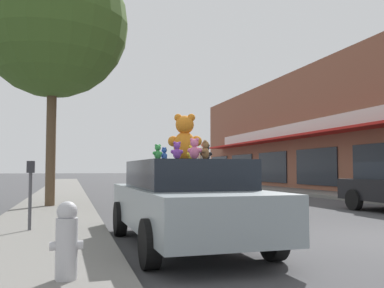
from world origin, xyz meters
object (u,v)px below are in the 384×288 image
object	(u,v)px
teddy_bear_blue	(164,154)
teddy_bear_brown	(205,150)
teddy_bear_white	(201,154)
fire_hydrant	(67,240)
teddy_bear_black	(206,153)
teddy_bear_purple	(177,151)
teddy_bear_pink	(195,149)
street_tree	(53,24)
parking_meter	(30,186)
teddy_bear_cream	(182,155)
teddy_bear_giant	(185,138)
teddy_bear_green	(158,152)
teddy_bear_yellow	(192,153)
plush_art_car	(184,200)

from	to	relation	value
teddy_bear_blue	teddy_bear_brown	bearing A→B (deg)	61.30
teddy_bear_blue	teddy_bear_white	distance (m)	0.75
teddy_bear_white	fire_hydrant	xyz separation A→B (m)	(-2.27, -2.77, -0.99)
teddy_bear_black	teddy_bear_purple	size ratio (longest dim) A/B	1.17
teddy_bear_purple	teddy_bear_pink	world-z (taller)	teddy_bear_pink
teddy_bear_black	street_tree	distance (m)	8.53
teddy_bear_purple	parking_meter	world-z (taller)	teddy_bear_purple
teddy_bear_purple	teddy_bear_white	world-z (taller)	teddy_bear_white
teddy_bear_black	teddy_bear_cream	size ratio (longest dim) A/B	1.16
street_tree	parking_meter	size ratio (longest dim) A/B	6.32
teddy_bear_giant	street_tree	world-z (taller)	street_tree
teddy_bear_blue	teddy_bear_green	xyz separation A→B (m)	(-0.27, -0.77, 0.00)
teddy_bear_brown	street_tree	size ratio (longest dim) A/B	0.03
street_tree	fire_hydrant	world-z (taller)	street_tree
teddy_bear_yellow	teddy_bear_brown	bearing A→B (deg)	76.90
teddy_bear_black	teddy_bear_purple	bearing A→B (deg)	73.70
street_tree	plush_art_car	bearing A→B (deg)	-70.78
teddy_bear_blue	teddy_bear_green	size ratio (longest dim) A/B	0.99
plush_art_car	parking_meter	bearing A→B (deg)	147.58
teddy_bear_brown	teddy_bear_green	bearing A→B (deg)	-102.47
plush_art_car	teddy_bear_white	bearing A→B (deg)	46.48
teddy_bear_giant	teddy_bear_black	xyz separation A→B (m)	(0.38, -0.03, -0.25)
teddy_bear_blue	street_tree	world-z (taller)	street_tree
teddy_bear_cream	teddy_bear_pink	xyz separation A→B (m)	(-0.33, -1.98, 0.03)
teddy_bear_brown	street_tree	bearing A→B (deg)	-137.13
teddy_bear_pink	parking_meter	world-z (taller)	teddy_bear_pink
teddy_bear_black	fire_hydrant	world-z (taller)	teddy_bear_black
teddy_bear_cream	teddy_bear_yellow	size ratio (longest dim) A/B	1.05
teddy_bear_black	teddy_bear_cream	xyz separation A→B (m)	(-0.22, 0.83, -0.02)
teddy_bear_brown	fire_hydrant	size ratio (longest dim) A/B	0.35
teddy_bear_black	teddy_bear_yellow	distance (m)	0.59
teddy_bear_giant	fire_hydrant	xyz separation A→B (m)	(-1.91, -2.52, -1.26)
teddy_bear_giant	teddy_bear_purple	size ratio (longest dim) A/B	3.27
plush_art_car	teddy_bear_white	xyz separation A→B (m)	(0.42, 0.46, 0.78)
teddy_bear_brown	teddy_bear_white	size ratio (longest dim) A/B	1.08
teddy_bear_purple	teddy_bear_white	size ratio (longest dim) A/B	0.97
teddy_bear_white	teddy_bear_brown	bearing A→B (deg)	126.67
plush_art_car	teddy_bear_pink	size ratio (longest dim) A/B	15.22
teddy_bear_cream	fire_hydrant	distance (m)	4.03
plush_art_car	teddy_bear_purple	distance (m)	1.33
teddy_bear_blue	teddy_bear_yellow	world-z (taller)	teddy_bear_yellow
teddy_bear_purple	street_tree	bearing A→B (deg)	-72.21
teddy_bear_brown	teddy_bear_pink	xyz separation A→B (m)	(-0.15, 0.03, 0.01)
teddy_bear_pink	parking_meter	xyz separation A→B (m)	(-2.43, 2.52, -0.60)
teddy_bear_cream	teddy_bear_purple	size ratio (longest dim) A/B	1.01
teddy_bear_brown	teddy_bear_yellow	size ratio (longest dim) A/B	1.16
teddy_bear_blue	teddy_bear_yellow	xyz separation A→B (m)	(0.34, -0.51, 0.00)
teddy_bear_cream	plush_art_car	bearing A→B (deg)	30.52
teddy_bear_yellow	teddy_bear_pink	distance (m)	0.73
teddy_bear_yellow	teddy_bear_pink	size ratio (longest dim) A/B	0.78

